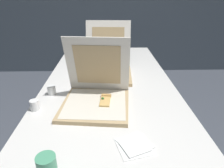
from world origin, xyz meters
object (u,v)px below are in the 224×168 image
at_px(pizza_box_front, 96,96).
at_px(napkin_pile, 134,145).
at_px(table, 109,89).
at_px(cup_printed_front, 47,167).
at_px(pizza_box_middle, 107,67).
at_px(cup_white_near_center, 52,90).
at_px(cup_white_near_left, 35,105).

height_order(pizza_box_front, napkin_pile, pizza_box_front).
height_order(table, cup_printed_front, cup_printed_front).
relative_size(pizza_box_front, pizza_box_middle, 0.81).
distance_m(table, cup_printed_front, 0.87).
bearing_deg(table, pizza_box_middle, 93.72).
height_order(table, pizza_box_front, pizza_box_front).
bearing_deg(cup_white_near_center, napkin_pile, -46.39).
bearing_deg(cup_white_near_left, pizza_box_middle, 52.70).
relative_size(pizza_box_middle, cup_printed_front, 5.60).
distance_m(pizza_box_middle, napkin_pile, 0.87).
height_order(pizza_box_front, cup_printed_front, pizza_box_front).
xyz_separation_m(pizza_box_front, pizza_box_middle, (0.07, 0.49, -0.00)).
xyz_separation_m(pizza_box_front, cup_white_near_center, (-0.30, 0.13, -0.03)).
bearing_deg(cup_white_near_center, pizza_box_front, -24.09).
bearing_deg(napkin_pile, cup_printed_front, -155.45).
bearing_deg(napkin_pile, table, 98.84).
bearing_deg(cup_white_near_center, pizza_box_middle, 44.33).
distance_m(pizza_box_front, cup_printed_front, 0.55).
relative_size(cup_white_near_left, cup_printed_front, 0.63).
bearing_deg(cup_white_near_center, table, 24.58).
bearing_deg(pizza_box_middle, cup_white_near_left, -123.98).
bearing_deg(napkin_pile, pizza_box_front, 116.24).
bearing_deg(pizza_box_middle, table, -82.96).
bearing_deg(table, napkin_pile, -81.16).
height_order(cup_white_near_left, cup_printed_front, cup_printed_front).
bearing_deg(cup_white_near_center, cup_white_near_left, -105.06).
bearing_deg(cup_white_near_left, table, 40.22).
relative_size(table, napkin_pile, 10.62).
height_order(table, cup_white_near_center, cup_white_near_center).
relative_size(cup_white_near_center, cup_printed_front, 0.63).
bearing_deg(table, pizza_box_front, -104.35).
distance_m(cup_white_near_left, napkin_pile, 0.62).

